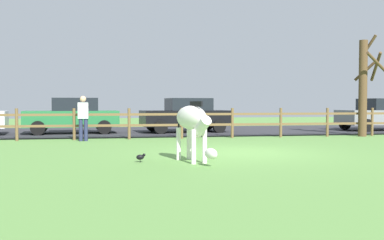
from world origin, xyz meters
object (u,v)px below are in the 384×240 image
(zebra, at_px, (193,122))
(parked_car_grey, at_px, (380,114))
(crow_on_grass, at_px, (141,157))
(parked_car_black, at_px, (186,115))
(parked_car_green, at_px, (73,115))
(visitor_near_fence, at_px, (83,116))
(bare_tree, at_px, (364,85))

(zebra, xyz_separation_m, parked_car_grey, (11.05, 9.47, -0.08))
(zebra, relative_size, parked_car_grey, 0.46)
(crow_on_grass, relative_size, parked_car_black, 0.05)
(zebra, height_order, parked_car_green, parked_car_green)
(parked_car_grey, xyz_separation_m, visitor_near_fence, (-13.97, -3.22, 0.06))
(visitor_near_fence, bearing_deg, parked_car_green, 101.24)
(parked_car_black, distance_m, visitor_near_fence, 5.60)
(bare_tree, distance_m, parked_car_green, 12.49)
(zebra, relative_size, crow_on_grass, 8.78)
(crow_on_grass, height_order, visitor_near_fence, visitor_near_fence)
(parked_car_grey, bearing_deg, bare_tree, -132.63)
(bare_tree, bearing_deg, parked_car_black, 155.27)
(parked_car_black, bearing_deg, crow_on_grass, -105.27)
(bare_tree, height_order, crow_on_grass, bare_tree)
(visitor_near_fence, bearing_deg, zebra, -64.98)
(zebra, distance_m, parked_car_black, 9.89)
(crow_on_grass, bearing_deg, bare_tree, 33.85)
(parked_car_grey, bearing_deg, parked_car_green, 178.77)
(bare_tree, distance_m, zebra, 10.72)
(zebra, bearing_deg, parked_car_green, 110.31)
(zebra, xyz_separation_m, parked_car_black, (1.43, 9.78, -0.08))
(parked_car_green, distance_m, visitor_near_fence, 3.60)
(bare_tree, distance_m, parked_car_grey, 4.14)
(zebra, relative_size, parked_car_green, 0.46)
(bare_tree, height_order, parked_car_grey, bare_tree)
(zebra, relative_size, visitor_near_fence, 1.15)
(parked_car_black, relative_size, visitor_near_fence, 2.55)
(bare_tree, relative_size, parked_car_black, 1.01)
(bare_tree, height_order, parked_car_black, bare_tree)
(bare_tree, relative_size, zebra, 2.23)
(parked_car_grey, bearing_deg, visitor_near_fence, -167.02)
(zebra, distance_m, visitor_near_fence, 6.90)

